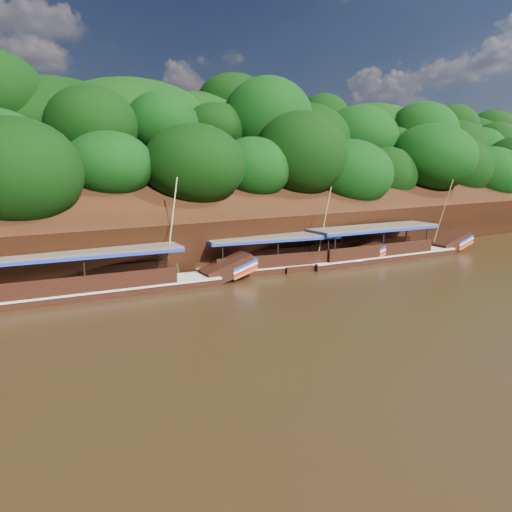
{
  "coord_description": "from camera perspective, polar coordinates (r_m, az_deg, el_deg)",
  "views": [
    {
      "loc": [
        -19.48,
        -19.8,
        7.41
      ],
      "look_at": [
        -1.91,
        7.0,
        1.43
      ],
      "focal_mm": 35.0,
      "sensor_mm": 36.0,
      "label": 1
    }
  ],
  "objects": [
    {
      "name": "ground",
      "position": [
        28.75,
        10.94,
        -4.57
      ],
      "size": [
        160.0,
        160.0,
        0.0
      ],
      "primitive_type": "plane",
      "color": "black",
      "rests_on": "ground"
    },
    {
      "name": "boat_1",
      "position": [
        35.34,
        3.98,
        -0.64
      ],
      "size": [
        14.45,
        4.56,
        6.28
      ],
      "rotation": [
        0.0,
        0.0,
        -0.18
      ],
      "color": "black",
      "rests_on": "ground"
    },
    {
      "name": "boat_0",
      "position": [
        40.54,
        15.0,
        0.53
      ],
      "size": [
        16.59,
        3.98,
        6.63
      ],
      "rotation": [
        0.0,
        0.0,
        -0.07
      ],
      "color": "black",
      "rests_on": "ground"
    },
    {
      "name": "boat_2",
      "position": [
        29.89,
        -15.9,
        -3.02
      ],
      "size": [
        16.99,
        3.92,
        7.08
      ],
      "rotation": [
        0.0,
        0.0,
        -0.1
      ],
      "color": "black",
      "rests_on": "ground"
    },
    {
      "name": "riverbank",
      "position": [
        47.09,
        -8.61,
        3.71
      ],
      "size": [
        120.0,
        30.06,
        19.4
      ],
      "color": "black",
      "rests_on": "ground"
    },
    {
      "name": "reeds",
      "position": [
        33.97,
        -4.96,
        -0.5
      ],
      "size": [
        48.31,
        2.41,
        2.15
      ],
      "color": "#226318",
      "rests_on": "ground"
    }
  ]
}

